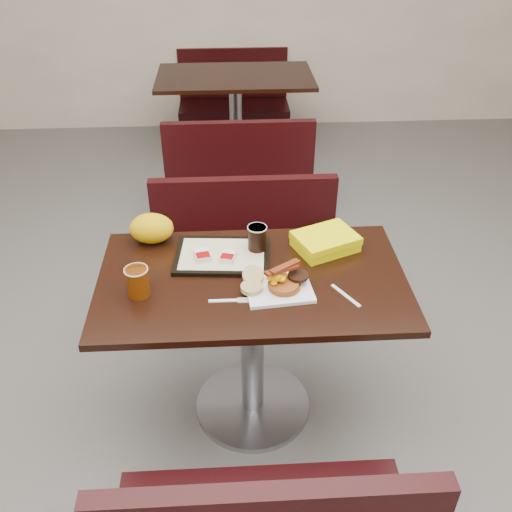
{
  "coord_description": "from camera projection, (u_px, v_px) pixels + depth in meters",
  "views": [
    {
      "loc": [
        -0.09,
        -1.76,
        2.07
      ],
      "look_at": [
        0.02,
        0.04,
        0.82
      ],
      "focal_mm": 39.7,
      "sensor_mm": 36.0,
      "label": 1
    }
  ],
  "objects": [
    {
      "name": "table_near",
      "position": [
        252.0,
        348.0,
        2.41
      ],
      "size": [
        1.2,
        0.7,
        0.75
      ],
      "primitive_type": null,
      "color": "black",
      "rests_on": "floor"
    },
    {
      "name": "coffee_cup_far",
      "position": [
        257.0,
        238.0,
        2.31
      ],
      "size": [
        0.08,
        0.08,
        0.1
      ],
      "primitive_type": "cylinder",
      "rotation": [
        0.0,
        0.0,
        0.13
      ],
      "color": "black",
      "rests_on": "tray"
    },
    {
      "name": "tray",
      "position": [
        222.0,
        256.0,
        2.31
      ],
      "size": [
        0.4,
        0.3,
        0.02
      ],
      "primitive_type": "cube",
      "rotation": [
        0.0,
        0.0,
        -0.08
      ],
      "color": "black",
      "rests_on": "table_near"
    },
    {
      "name": "bacon_strips",
      "position": [
        282.0,
        269.0,
        2.09
      ],
      "size": [
        0.16,
        0.13,
        0.01
      ],
      "primitive_type": null,
      "rotation": [
        0.0,
        0.0,
        0.57
      ],
      "color": "#441204",
      "rests_on": "scrambled_eggs"
    },
    {
      "name": "hashbrown_sleeve_right",
      "position": [
        228.0,
        256.0,
        2.27
      ],
      "size": [
        0.07,
        0.09,
        0.02
      ],
      "primitive_type": "cube",
      "rotation": [
        0.0,
        0.0,
        -0.27
      ],
      "color": "silver",
      "rests_on": "tray"
    },
    {
      "name": "platter",
      "position": [
        279.0,
        289.0,
        2.13
      ],
      "size": [
        0.26,
        0.22,
        0.01
      ],
      "primitive_type": "cube",
      "rotation": [
        0.0,
        0.0,
        0.1
      ],
      "color": "white",
      "rests_on": "table_near"
    },
    {
      "name": "bench_far_s",
      "position": [
        239.0,
        161.0,
        3.98
      ],
      "size": [
        1.0,
        0.46,
        0.72
      ],
      "primitive_type": null,
      "color": "black",
      "rests_on": "floor"
    },
    {
      "name": "coffee_cup_near",
      "position": [
        138.0,
        282.0,
        2.08
      ],
      "size": [
        0.1,
        0.1,
        0.12
      ],
      "primitive_type": "cylinder",
      "rotation": [
        0.0,
        0.0,
        -0.28
      ],
      "color": "#933B05",
      "rests_on": "table_near"
    },
    {
      "name": "bench_far_n",
      "position": [
        234.0,
        95.0,
        5.14
      ],
      "size": [
        1.0,
        0.46,
        0.72
      ],
      "primitive_type": null,
      "color": "black",
      "rests_on": "floor"
    },
    {
      "name": "sausage_patty",
      "position": [
        298.0,
        276.0,
        2.13
      ],
      "size": [
        0.08,
        0.08,
        0.01
      ],
      "primitive_type": "cylinder",
      "rotation": [
        0.0,
        0.0,
        0.05
      ],
      "color": "black",
      "rests_on": "pancake_stack"
    },
    {
      "name": "pancake_stack",
      "position": [
        285.0,
        285.0,
        2.12
      ],
      "size": [
        0.14,
        0.14,
        0.03
      ],
      "primitive_type": "cylinder",
      "rotation": [
        0.0,
        0.0,
        0.17
      ],
      "color": "brown",
      "rests_on": "platter"
    },
    {
      "name": "condiment_syrup",
      "position": [
        255.0,
        271.0,
        2.23
      ],
      "size": [
        0.05,
        0.04,
        0.01
      ],
      "primitive_type": "cube",
      "rotation": [
        0.0,
        0.0,
        0.22
      ],
      "color": "#BA4408",
      "rests_on": "table_near"
    },
    {
      "name": "bench_near_s",
      "position": [
        264.0,
        501.0,
        1.85
      ],
      "size": [
        1.0,
        0.46,
        0.72
      ],
      "primitive_type": null,
      "color": "black",
      "rests_on": "floor"
    },
    {
      "name": "bench_near_n",
      "position": [
        246.0,
        257.0,
        3.0
      ],
      "size": [
        1.0,
        0.46,
        0.72
      ],
      "primitive_type": null,
      "color": "black",
      "rests_on": "floor"
    },
    {
      "name": "clamshell",
      "position": [
        325.0,
        241.0,
        2.35
      ],
      "size": [
        0.3,
        0.27,
        0.07
      ],
      "primitive_type": "cube",
      "rotation": [
        0.0,
        0.0,
        0.4
      ],
      "color": "#F1E904",
      "rests_on": "table_near"
    },
    {
      "name": "muffin_top",
      "position": [
        253.0,
        275.0,
        2.15
      ],
      "size": [
        0.09,
        0.09,
        0.05
      ],
      "primitive_type": "cylinder",
      "rotation": [
        0.38,
        0.0,
        0.07
      ],
      "color": "tan",
      "rests_on": "platter"
    },
    {
      "name": "table_far",
      "position": [
        236.0,
        122.0,
        4.55
      ],
      "size": [
        1.2,
        0.7,
        0.75
      ],
      "primitive_type": null,
      "color": "black",
      "rests_on": "floor"
    },
    {
      "name": "floor",
      "position": [
        253.0,
        407.0,
        2.63
      ],
      "size": [
        6.0,
        7.0,
        0.01
      ],
      "primitive_type": "cube",
      "color": "slate",
      "rests_on": "ground"
    },
    {
      "name": "scrambled_eggs",
      "position": [
        276.0,
        277.0,
        2.1
      ],
      "size": [
        0.09,
        0.08,
        0.04
      ],
      "primitive_type": "ellipsoid",
      "rotation": [
        0.0,
        0.0,
        0.09
      ],
      "color": "#FFB105",
      "rests_on": "pancake_stack"
    },
    {
      "name": "fork",
      "position": [
        223.0,
        301.0,
        2.08
      ],
      "size": [
        0.15,
        0.03,
        0.0
      ],
      "primitive_type": null,
      "rotation": [
        0.0,
        0.0,
        -0.01
      ],
      "color": "white",
      "rests_on": "table_near"
    },
    {
      "name": "condiment_ketchup",
      "position": [
        221.0,
        263.0,
        2.27
      ],
      "size": [
        0.04,
        0.03,
        0.01
      ],
      "primitive_type": "cube",
      "rotation": [
        0.0,
        0.0,
        -0.1
      ],
      "color": "#8C0504",
      "rests_on": "table_near"
    },
    {
      "name": "paper_bag",
      "position": [
        152.0,
        228.0,
        2.38
      ],
      "size": [
        0.21,
        0.18,
        0.13
      ],
      "primitive_type": "ellipsoid",
      "rotation": [
        0.0,
        0.0,
        0.28
      ],
      "color": "#E09E07",
      "rests_on": "table_near"
    },
    {
      "name": "hashbrown_sleeve_left",
      "position": [
        202.0,
        255.0,
        2.28
      ],
      "size": [
        0.08,
        0.09,
        0.02
      ],
      "primitive_type": "cube",
      "rotation": [
        0.0,
        0.0,
        0.22
      ],
      "color": "silver",
      "rests_on": "tray"
    },
    {
      "name": "muffin_bottom",
      "position": [
        252.0,
        288.0,
        2.11
      ],
      "size": [
        0.1,
        0.1,
        0.02
      ],
      "primitive_type": "cylinder",
      "rotation": [
        0.0,
        0.0,
        -0.32
      ],
      "color": "tan",
      "rests_on": "platter"
    },
    {
      "name": "knife",
      "position": [
        346.0,
        296.0,
        2.1
      ],
      "size": [
        0.09,
        0.14,
        0.0
      ],
      "primitive_type": "cube",
      "rotation": [
        0.0,
        0.0,
        -1.04
      ],
      "color": "white",
      "rests_on": "table_near"
    }
  ]
}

